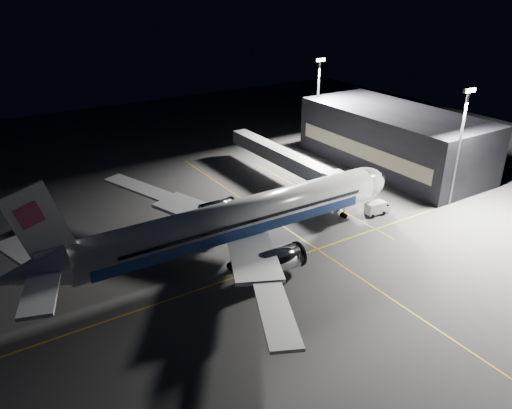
{
  "coord_description": "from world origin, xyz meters",
  "views": [
    {
      "loc": [
        -32.42,
        -55.75,
        37.1
      ],
      "look_at": [
        3.88,
        1.38,
        6.0
      ],
      "focal_mm": 35.0,
      "sensor_mm": 36.0,
      "label": 1
    }
  ],
  "objects_px": {
    "airliner": "(232,221)",
    "floodlight_mast_north": "(318,96)",
    "service_truck": "(377,208)",
    "safety_cone_a": "(180,251)",
    "safety_cone_b": "(206,235)",
    "safety_cone_c": "(176,243)",
    "floodlight_mast_south": "(461,138)",
    "baggage_tug": "(188,221)",
    "jet_bridge": "(289,160)"
  },
  "relations": [
    {
      "from": "safety_cone_b",
      "to": "baggage_tug",
      "type": "bearing_deg",
      "value": 95.51
    },
    {
      "from": "baggage_tug",
      "to": "safety_cone_a",
      "type": "bearing_deg",
      "value": -140.38
    },
    {
      "from": "airliner",
      "to": "safety_cone_b",
      "type": "bearing_deg",
      "value": 100.66
    },
    {
      "from": "safety_cone_c",
      "to": "jet_bridge",
      "type": "bearing_deg",
      "value": 21.37
    },
    {
      "from": "floodlight_mast_south",
      "to": "safety_cone_b",
      "type": "bearing_deg",
      "value": 163.78
    },
    {
      "from": "floodlight_mast_north",
      "to": "safety_cone_b",
      "type": "bearing_deg",
      "value": -148.68
    },
    {
      "from": "safety_cone_b",
      "to": "safety_cone_c",
      "type": "distance_m",
      "value": 4.89
    },
    {
      "from": "floodlight_mast_north",
      "to": "safety_cone_a",
      "type": "relative_size",
      "value": 35.16
    },
    {
      "from": "service_truck",
      "to": "safety_cone_c",
      "type": "xyz_separation_m",
      "value": [
        -33.24,
        8.68,
        -0.95
      ]
    },
    {
      "from": "baggage_tug",
      "to": "safety_cone_a",
      "type": "distance_m",
      "value": 9.15
    },
    {
      "from": "jet_bridge",
      "to": "safety_cone_a",
      "type": "bearing_deg",
      "value": -154.65
    },
    {
      "from": "floodlight_mast_south",
      "to": "safety_cone_a",
      "type": "distance_m",
      "value": 50.19
    },
    {
      "from": "baggage_tug",
      "to": "safety_cone_b",
      "type": "relative_size",
      "value": 4.1
    },
    {
      "from": "airliner",
      "to": "safety_cone_c",
      "type": "bearing_deg",
      "value": 132.28
    },
    {
      "from": "floodlight_mast_north",
      "to": "floodlight_mast_south",
      "type": "height_order",
      "value": "same"
    },
    {
      "from": "airliner",
      "to": "jet_bridge",
      "type": "height_order",
      "value": "airliner"
    },
    {
      "from": "floodlight_mast_north",
      "to": "safety_cone_b",
      "type": "xyz_separation_m",
      "value": [
        -42.26,
        -25.71,
        -12.05
      ]
    },
    {
      "from": "safety_cone_b",
      "to": "safety_cone_a",
      "type": "bearing_deg",
      "value": -157.21
    },
    {
      "from": "jet_bridge",
      "to": "floodlight_mast_south",
      "type": "height_order",
      "value": "floodlight_mast_south"
    },
    {
      "from": "airliner",
      "to": "safety_cone_c",
      "type": "distance_m",
      "value": 10.24
    },
    {
      "from": "service_truck",
      "to": "safety_cone_a",
      "type": "xyz_separation_m",
      "value": [
        -33.79,
        6.02,
        -0.94
      ]
    },
    {
      "from": "floodlight_mast_south",
      "to": "baggage_tug",
      "type": "bearing_deg",
      "value": 157.48
    },
    {
      "from": "baggage_tug",
      "to": "safety_cone_b",
      "type": "distance_m",
      "value": 5.49
    },
    {
      "from": "safety_cone_a",
      "to": "safety_cone_b",
      "type": "height_order",
      "value": "safety_cone_b"
    },
    {
      "from": "floodlight_mast_north",
      "to": "airliner",
      "type": "bearing_deg",
      "value": -142.09
    },
    {
      "from": "airliner",
      "to": "floodlight_mast_south",
      "type": "distance_m",
      "value": 42.13
    },
    {
      "from": "floodlight_mast_north",
      "to": "floodlight_mast_south",
      "type": "xyz_separation_m",
      "value": [
        0.0,
        -38.0,
        0.0
      ]
    },
    {
      "from": "floodlight_mast_south",
      "to": "safety_cone_a",
      "type": "bearing_deg",
      "value": 168.14
    },
    {
      "from": "floodlight_mast_south",
      "to": "safety_cone_c",
      "type": "distance_m",
      "value": 50.28
    },
    {
      "from": "jet_bridge",
      "to": "safety_cone_b",
      "type": "xyz_separation_m",
      "value": [
        -24.26,
        -11.78,
        -4.26
      ]
    },
    {
      "from": "floodlight_mast_north",
      "to": "safety_cone_c",
      "type": "height_order",
      "value": "floodlight_mast_north"
    },
    {
      "from": "jet_bridge",
      "to": "safety_cone_b",
      "type": "relative_size",
      "value": 53.32
    },
    {
      "from": "airliner",
      "to": "floodlight_mast_south",
      "type": "xyz_separation_m",
      "value": [
        41.08,
        -6.01,
        7.21
      ]
    },
    {
      "from": "airliner",
      "to": "floodlight_mast_north",
      "type": "bearing_deg",
      "value": 37.91
    },
    {
      "from": "airliner",
      "to": "floodlight_mast_north",
      "type": "height_order",
      "value": "floodlight_mast_north"
    },
    {
      "from": "safety_cone_a",
      "to": "safety_cone_b",
      "type": "xyz_separation_m",
      "value": [
        5.42,
        2.28,
        0.03
      ]
    },
    {
      "from": "floodlight_mast_south",
      "to": "service_truck",
      "type": "distance_m",
      "value": 18.24
    },
    {
      "from": "safety_cone_c",
      "to": "floodlight_mast_south",
      "type": "bearing_deg",
      "value": -15.05
    },
    {
      "from": "service_truck",
      "to": "airliner",
      "type": "bearing_deg",
      "value": 179.03
    },
    {
      "from": "service_truck",
      "to": "safety_cone_b",
      "type": "bearing_deg",
      "value": 166.98
    },
    {
      "from": "jet_bridge",
      "to": "service_truck",
      "type": "height_order",
      "value": "jet_bridge"
    },
    {
      "from": "airliner",
      "to": "service_truck",
      "type": "xyz_separation_m",
      "value": [
        27.19,
        -2.02,
        -3.93
      ]
    },
    {
      "from": "jet_bridge",
      "to": "floodlight_mast_south",
      "type": "distance_m",
      "value": 31.05
    },
    {
      "from": "floodlight_mast_south",
      "to": "safety_cone_c",
      "type": "relative_size",
      "value": 36.46
    },
    {
      "from": "baggage_tug",
      "to": "safety_cone_a",
      "type": "xyz_separation_m",
      "value": [
        -4.89,
        -7.72,
        -0.45
      ]
    },
    {
      "from": "floodlight_mast_south",
      "to": "service_truck",
      "type": "height_order",
      "value": "floodlight_mast_south"
    },
    {
      "from": "airliner",
      "to": "service_truck",
      "type": "height_order",
      "value": "airliner"
    },
    {
      "from": "floodlight_mast_north",
      "to": "floodlight_mast_south",
      "type": "distance_m",
      "value": 38.0
    },
    {
      "from": "service_truck",
      "to": "safety_cone_b",
      "type": "relative_size",
      "value": 7.13
    },
    {
      "from": "airliner",
      "to": "baggage_tug",
      "type": "distance_m",
      "value": 12.65
    }
  ]
}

